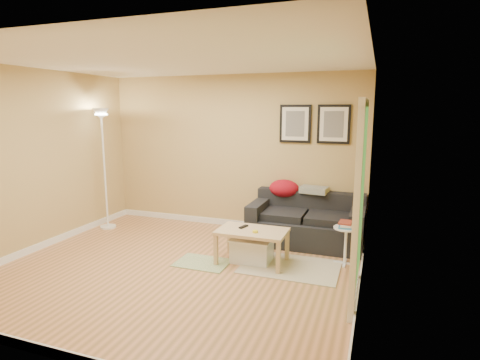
{
  "coord_description": "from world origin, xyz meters",
  "views": [
    {
      "loc": [
        2.37,
        -4.2,
        2.02
      ],
      "look_at": [
        0.55,
        0.85,
        1.05
      ],
      "focal_mm": 29.13,
      "sensor_mm": 36.0,
      "label": 1
    }
  ],
  "objects_px": {
    "coffee_table": "(252,246)",
    "storage_bin": "(252,250)",
    "side_table": "(345,246)",
    "book_stack": "(346,224)",
    "floor_lamp": "(105,172)",
    "sofa": "(306,219)"
  },
  "relations": [
    {
      "from": "side_table",
      "to": "floor_lamp",
      "type": "height_order",
      "value": "floor_lamp"
    },
    {
      "from": "coffee_table",
      "to": "floor_lamp",
      "type": "bearing_deg",
      "value": 161.51
    },
    {
      "from": "sofa",
      "to": "side_table",
      "type": "bearing_deg",
      "value": -45.52
    },
    {
      "from": "storage_bin",
      "to": "floor_lamp",
      "type": "distance_m",
      "value": 3.01
    },
    {
      "from": "sofa",
      "to": "floor_lamp",
      "type": "relative_size",
      "value": 0.83
    },
    {
      "from": "side_table",
      "to": "book_stack",
      "type": "relative_size",
      "value": 2.1
    },
    {
      "from": "storage_bin",
      "to": "side_table",
      "type": "xyz_separation_m",
      "value": [
        1.19,
        0.34,
        0.09
      ]
    },
    {
      "from": "side_table",
      "to": "book_stack",
      "type": "xyz_separation_m",
      "value": [
        -0.0,
        0.01,
        0.29
      ]
    },
    {
      "from": "coffee_table",
      "to": "book_stack",
      "type": "xyz_separation_m",
      "value": [
        1.17,
        0.38,
        0.32
      ]
    },
    {
      "from": "book_stack",
      "to": "floor_lamp",
      "type": "xyz_separation_m",
      "value": [
        -4.02,
        0.27,
        0.43
      ]
    },
    {
      "from": "coffee_table",
      "to": "storage_bin",
      "type": "relative_size",
      "value": 1.7
    },
    {
      "from": "floor_lamp",
      "to": "coffee_table",
      "type": "bearing_deg",
      "value": -12.78
    },
    {
      "from": "storage_bin",
      "to": "side_table",
      "type": "relative_size",
      "value": 1.06
    },
    {
      "from": "book_stack",
      "to": "coffee_table",
      "type": "bearing_deg",
      "value": -142.87
    },
    {
      "from": "sofa",
      "to": "side_table",
      "type": "xyz_separation_m",
      "value": [
        0.64,
        -0.65,
        -0.12
      ]
    },
    {
      "from": "coffee_table",
      "to": "floor_lamp",
      "type": "height_order",
      "value": "floor_lamp"
    },
    {
      "from": "sofa",
      "to": "floor_lamp",
      "type": "height_order",
      "value": "floor_lamp"
    },
    {
      "from": "side_table",
      "to": "book_stack",
      "type": "height_order",
      "value": "book_stack"
    },
    {
      "from": "storage_bin",
      "to": "book_stack",
      "type": "xyz_separation_m",
      "value": [
        1.19,
        0.34,
        0.38
      ]
    },
    {
      "from": "sofa",
      "to": "floor_lamp",
      "type": "xyz_separation_m",
      "value": [
        -3.38,
        -0.38,
        0.6
      ]
    },
    {
      "from": "storage_bin",
      "to": "book_stack",
      "type": "relative_size",
      "value": 2.22
    },
    {
      "from": "coffee_table",
      "to": "book_stack",
      "type": "relative_size",
      "value": 3.78
    }
  ]
}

